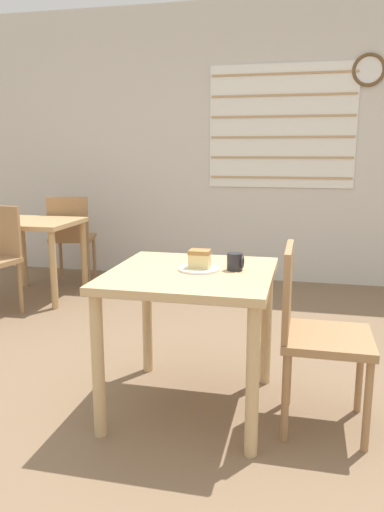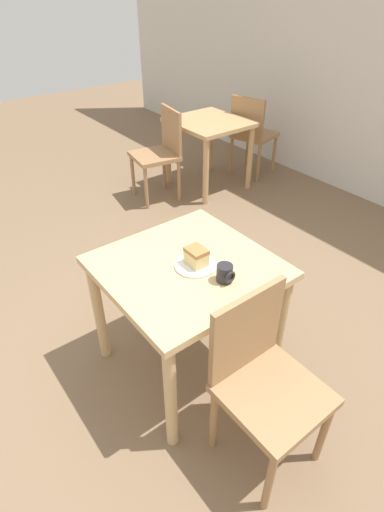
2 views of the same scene
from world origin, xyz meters
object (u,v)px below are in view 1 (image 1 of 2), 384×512
object	(u,v)px
cake_slice	(200,259)
coffee_mug	(235,262)
dining_table_far	(35,235)
dining_table_near	(191,294)
chair_far_opposite	(71,235)
plate	(199,269)
chair_near_window	(313,329)

from	to	relation	value
cake_slice	coffee_mug	distance (m)	0.18
dining_table_far	cake_slice	xyz separation A→B (m)	(1.91, -1.67, 0.22)
dining_table_near	cake_slice	distance (m)	0.18
chair_far_opposite	plate	world-z (taller)	chair_far_opposite
dining_table_near	plate	world-z (taller)	plate
dining_table_near	cake_slice	bearing A→B (deg)	38.92
dining_table_far	chair_near_window	distance (m)	3.03
chair_far_opposite	plate	xyz separation A→B (m)	(1.83, -2.23, 0.25)
chair_near_window	cake_slice	size ratio (longest dim) A/B	8.46
dining_table_near	cake_slice	size ratio (longest dim) A/B	7.92
dining_table_near	plate	bearing A→B (deg)	32.96
dining_table_near	chair_near_window	world-z (taller)	chair_near_window
dining_table_near	dining_table_far	xyz separation A→B (m)	(-1.87, 1.70, -0.04)
chair_near_window	coffee_mug	bearing A→B (deg)	74.71
chair_far_opposite	coffee_mug	bearing A→B (deg)	118.14
cake_slice	coffee_mug	bearing A→B (deg)	10.96
cake_slice	plate	bearing A→B (deg)	-97.96
plate	cake_slice	distance (m)	0.05
dining_table_far	plate	distance (m)	2.54
dining_table_far	coffee_mug	world-z (taller)	coffee_mug
dining_table_near	dining_table_far	distance (m)	2.52
coffee_mug	chair_near_window	bearing A→B (deg)	-15.29
dining_table_near	chair_near_window	bearing A→B (deg)	-4.05
cake_slice	chair_far_opposite	bearing A→B (deg)	129.41
dining_table_near	plate	xyz separation A→B (m)	(0.04, 0.02, 0.13)
plate	coffee_mug	xyz separation A→B (m)	(0.18, 0.04, 0.04)
dining_table_far	plate	size ratio (longest dim) A/B	3.57
dining_table_far	cake_slice	world-z (taller)	cake_slice
chair_near_window	plate	bearing A→B (deg)	83.32
plate	cake_slice	xyz separation A→B (m)	(0.00, 0.01, 0.05)
chair_near_window	chair_far_opposite	size ratio (longest dim) A/B	1.00
dining_table_near	cake_slice	world-z (taller)	cake_slice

